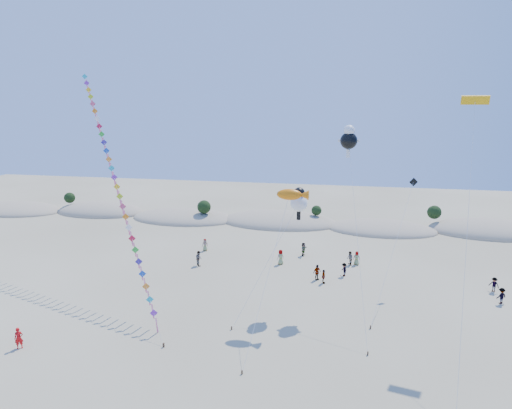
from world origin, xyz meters
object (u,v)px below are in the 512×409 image
object	(u,v)px
parafoil_kite	(475,107)
flyer_foreground	(19,338)
kite_train	(113,175)
fish_kite	(293,195)

from	to	relation	value
parafoil_kite	flyer_foreground	size ratio (longest dim) A/B	11.24
kite_train	fish_kite	bearing A→B (deg)	-9.55
flyer_foreground	fish_kite	bearing A→B (deg)	-2.69
kite_train	flyer_foreground	size ratio (longest dim) A/B	13.10
fish_kite	parafoil_kite	world-z (taller)	parafoil_kite
kite_train	fish_kite	size ratio (longest dim) A/B	1.96
fish_kite	parafoil_kite	bearing A→B (deg)	2.61
kite_train	flyer_foreground	xyz separation A→B (m)	(-1.67, -13.31, -10.89)
fish_kite	parafoil_kite	size ratio (longest dim) A/B	0.59
fish_kite	flyer_foreground	xyz separation A→B (m)	(-20.29, -10.17, -10.15)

